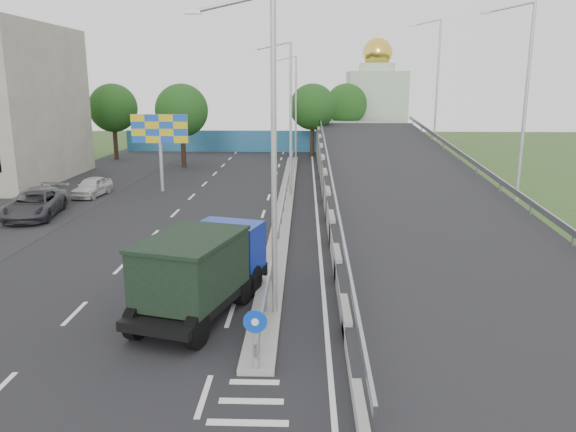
{
  "coord_description": "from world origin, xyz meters",
  "views": [
    {
      "loc": [
        1.29,
        -11.5,
        7.65
      ],
      "look_at": [
        0.57,
        11.38,
        2.2
      ],
      "focal_mm": 35.0,
      "sensor_mm": 36.0,
      "label": 1
    }
  ],
  "objects_px": {
    "dump_truck": "(203,267)",
    "parked_car_e": "(92,187)",
    "sign_bollard": "(256,339)",
    "parked_car_c": "(34,205)",
    "lamp_post_far": "(294,102)",
    "church": "(376,102)",
    "parked_car_d": "(35,201)",
    "lamp_post_near": "(268,143)",
    "billboard": "(160,133)",
    "lamp_post_mid": "(288,111)"
  },
  "relations": [
    {
      "from": "dump_truck",
      "to": "parked_car_e",
      "type": "height_order",
      "value": "dump_truck"
    },
    {
      "from": "sign_bollard",
      "to": "parked_car_c",
      "type": "distance_m",
      "value": 22.7
    },
    {
      "from": "lamp_post_far",
      "to": "church",
      "type": "xyz_separation_m",
      "value": [
        9.89,
        14.0,
        -0.5
      ]
    },
    {
      "from": "lamp_post_far",
      "to": "parked_car_d",
      "type": "relative_size",
      "value": 1.95
    },
    {
      "from": "parked_car_c",
      "to": "parked_car_d",
      "type": "distance_m",
      "value": 1.19
    },
    {
      "from": "lamp_post_far",
      "to": "church",
      "type": "distance_m",
      "value": 17.15
    },
    {
      "from": "church",
      "to": "parked_car_c",
      "type": "bearing_deg",
      "value": -121.21
    },
    {
      "from": "sign_bollard",
      "to": "dump_truck",
      "type": "xyz_separation_m",
      "value": [
        -2.15,
        4.21,
        0.55
      ]
    },
    {
      "from": "lamp_post_near",
      "to": "dump_truck",
      "type": "bearing_deg",
      "value": 170.35
    },
    {
      "from": "billboard",
      "to": "dump_truck",
      "type": "relative_size",
      "value": 0.8
    },
    {
      "from": "sign_bollard",
      "to": "dump_truck",
      "type": "height_order",
      "value": "dump_truck"
    },
    {
      "from": "dump_truck",
      "to": "sign_bollard",
      "type": "bearing_deg",
      "value": -46.79
    },
    {
      "from": "lamp_post_near",
      "to": "parked_car_d",
      "type": "relative_size",
      "value": 1.95
    },
    {
      "from": "lamp_post_mid",
      "to": "dump_truck",
      "type": "relative_size",
      "value": 1.46
    },
    {
      "from": "sign_bollard",
      "to": "lamp_post_near",
      "type": "bearing_deg",
      "value": 88.36
    },
    {
      "from": "lamp_post_mid",
      "to": "dump_truck",
      "type": "distance_m",
      "value": 20.19
    },
    {
      "from": "parked_car_e",
      "to": "church",
      "type": "bearing_deg",
      "value": 60.42
    },
    {
      "from": "lamp_post_mid",
      "to": "parked_car_e",
      "type": "relative_size",
      "value": 2.56
    },
    {
      "from": "parked_car_c",
      "to": "parked_car_e",
      "type": "xyz_separation_m",
      "value": [
        0.99,
        6.36,
        -0.07
      ]
    },
    {
      "from": "parked_car_c",
      "to": "parked_car_d",
      "type": "height_order",
      "value": "parked_car_d"
    },
    {
      "from": "church",
      "to": "dump_truck",
      "type": "xyz_separation_m",
      "value": [
        -12.15,
        -53.62,
        -3.72
      ]
    },
    {
      "from": "sign_bollard",
      "to": "parked_car_c",
      "type": "height_order",
      "value": "sign_bollard"
    },
    {
      "from": "church",
      "to": "lamp_post_near",
      "type": "bearing_deg",
      "value": -100.38
    },
    {
      "from": "lamp_post_mid",
      "to": "billboard",
      "type": "relative_size",
      "value": 1.83
    },
    {
      "from": "sign_bollard",
      "to": "church",
      "type": "relative_size",
      "value": 0.12
    },
    {
      "from": "lamp_post_far",
      "to": "parked_car_c",
      "type": "relative_size",
      "value": 1.88
    },
    {
      "from": "billboard",
      "to": "parked_car_e",
      "type": "bearing_deg",
      "value": -156.54
    },
    {
      "from": "church",
      "to": "sign_bollard",
      "type": "bearing_deg",
      "value": -99.81
    },
    {
      "from": "billboard",
      "to": "sign_bollard",
      "type": "bearing_deg",
      "value": -70.79
    },
    {
      "from": "sign_bollard",
      "to": "parked_car_d",
      "type": "distance_m",
      "value": 23.85
    },
    {
      "from": "lamp_post_far",
      "to": "parked_car_d",
      "type": "distance_m",
      "value": 29.73
    },
    {
      "from": "dump_truck",
      "to": "parked_car_c",
      "type": "distance_m",
      "value": 18.13
    },
    {
      "from": "sign_bollard",
      "to": "church",
      "type": "bearing_deg",
      "value": 80.19
    },
    {
      "from": "lamp_post_far",
      "to": "parked_car_e",
      "type": "height_order",
      "value": "lamp_post_far"
    },
    {
      "from": "lamp_post_mid",
      "to": "church",
      "type": "xyz_separation_m",
      "value": [
        9.89,
        34.0,
        -0.5
      ]
    },
    {
      "from": "billboard",
      "to": "parked_car_c",
      "type": "distance_m",
      "value": 10.46
    },
    {
      "from": "parked_car_c",
      "to": "parked_car_d",
      "type": "relative_size",
      "value": 1.04
    },
    {
      "from": "church",
      "to": "parked_car_d",
      "type": "relative_size",
      "value": 2.67
    },
    {
      "from": "lamp_post_far",
      "to": "billboard",
      "type": "xyz_separation_m",
      "value": [
        -9.11,
        -18.0,
        -1.62
      ]
    },
    {
      "from": "dump_truck",
      "to": "parked_car_e",
      "type": "xyz_separation_m",
      "value": [
        -11.26,
        19.7,
        -0.91
      ]
    },
    {
      "from": "dump_truck",
      "to": "parked_car_d",
      "type": "distance_m",
      "value": 19.26
    },
    {
      "from": "lamp_post_mid",
      "to": "parked_car_e",
      "type": "xyz_separation_m",
      "value": [
        -13.52,
        0.09,
        -5.14
      ]
    },
    {
      "from": "dump_truck",
      "to": "parked_car_c",
      "type": "bearing_deg",
      "value": 148.73
    },
    {
      "from": "lamp_post_far",
      "to": "parked_car_e",
      "type": "bearing_deg",
      "value": -124.17
    },
    {
      "from": "sign_bollard",
      "to": "dump_truck",
      "type": "distance_m",
      "value": 4.76
    },
    {
      "from": "lamp_post_far",
      "to": "church",
      "type": "bearing_deg",
      "value": 54.76
    },
    {
      "from": "sign_bollard",
      "to": "billboard",
      "type": "xyz_separation_m",
      "value": [
        -9.0,
        25.83,
        3.15
      ]
    },
    {
      "from": "church",
      "to": "parked_car_c",
      "type": "distance_m",
      "value": 47.31
    },
    {
      "from": "lamp_post_near",
      "to": "parked_car_c",
      "type": "height_order",
      "value": "lamp_post_near"
    },
    {
      "from": "church",
      "to": "lamp_post_mid",
      "type": "bearing_deg",
      "value": -106.22
    }
  ]
}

